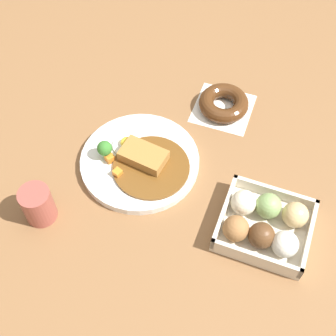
{
  "coord_description": "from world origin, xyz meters",
  "views": [
    {
      "loc": [
        0.15,
        -0.53,
        0.85
      ],
      "look_at": [
        -0.06,
        -0.0,
        0.03
      ],
      "focal_mm": 50.03,
      "sensor_mm": 36.0,
      "label": 1
    }
  ],
  "objects_px": {
    "donut_box": "(265,224)",
    "coffee_mug": "(38,205)",
    "curry_plate": "(140,161)",
    "chocolate_ring_donut": "(222,103)"
  },
  "relations": [
    {
      "from": "donut_box",
      "to": "coffee_mug",
      "type": "bearing_deg",
      "value": -163.82
    },
    {
      "from": "curry_plate",
      "to": "donut_box",
      "type": "bearing_deg",
      "value": -12.19
    },
    {
      "from": "chocolate_ring_donut",
      "to": "coffee_mug",
      "type": "distance_m",
      "value": 0.49
    },
    {
      "from": "curry_plate",
      "to": "chocolate_ring_donut",
      "type": "bearing_deg",
      "value": 61.93
    },
    {
      "from": "donut_box",
      "to": "chocolate_ring_donut",
      "type": "xyz_separation_m",
      "value": [
        -0.17,
        0.29,
        -0.01
      ]
    },
    {
      "from": "donut_box",
      "to": "coffee_mug",
      "type": "distance_m",
      "value": 0.45
    },
    {
      "from": "chocolate_ring_donut",
      "to": "coffee_mug",
      "type": "bearing_deg",
      "value": -122.14
    },
    {
      "from": "donut_box",
      "to": "chocolate_ring_donut",
      "type": "height_order",
      "value": "donut_box"
    },
    {
      "from": "donut_box",
      "to": "coffee_mug",
      "type": "xyz_separation_m",
      "value": [
        -0.43,
        -0.13,
        0.01
      ]
    },
    {
      "from": "coffee_mug",
      "to": "chocolate_ring_donut",
      "type": "bearing_deg",
      "value": 57.86
    }
  ]
}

